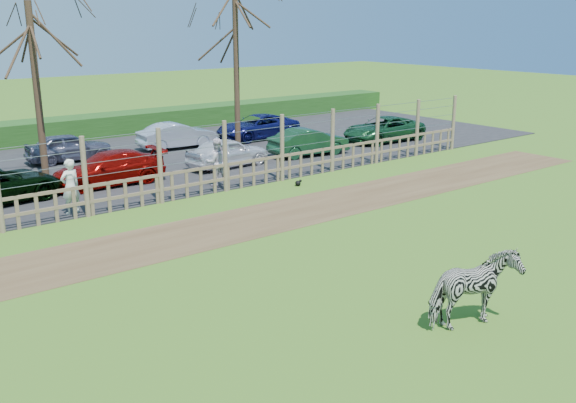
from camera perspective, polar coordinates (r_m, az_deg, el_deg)
ground at (r=15.22m, az=2.83°, el=-6.64°), size 120.00×120.00×0.00m
dirt_strip at (r=18.64m, az=-6.22°, el=-2.44°), size 34.00×2.80×0.01m
asphalt at (r=27.39m, az=-17.35°, el=2.86°), size 44.00×13.00×0.04m
hedge at (r=33.84m, az=-21.72°, el=5.72°), size 46.00×2.00×1.10m
fence at (r=21.38m, az=-11.25°, el=1.95°), size 30.16×0.16×2.50m
tree_mid at (r=25.21m, az=-21.77°, el=12.56°), size 4.80×4.80×6.83m
tree_right at (r=29.50m, az=-4.68°, el=14.63°), size 4.80×4.80×7.35m
zebra at (r=13.04m, az=16.20°, el=-7.55°), size 1.97×1.18×1.55m
visitor_a at (r=20.76m, az=-18.78°, el=1.27°), size 0.71×0.55×1.72m
visitor_b at (r=23.23m, az=-6.38°, el=3.50°), size 0.98×0.85×1.72m
crow at (r=23.34m, az=0.91°, el=1.65°), size 0.27×0.20×0.22m
car_3 at (r=24.15m, az=-15.69°, el=2.84°), size 4.18×1.80×1.20m
car_4 at (r=26.30m, az=-5.42°, el=4.38°), size 3.62×1.69×1.20m
car_5 at (r=28.50m, az=1.87°, el=5.33°), size 3.77×1.69×1.20m
car_6 at (r=32.22m, az=8.50°, el=6.38°), size 4.39×2.14×1.20m
car_10 at (r=28.79m, az=-18.90°, el=4.59°), size 3.59×1.60×1.20m
car_11 at (r=30.53m, az=-9.84°, el=5.80°), size 3.71×1.47×1.20m
car_12 at (r=32.67m, az=-2.74°, el=6.66°), size 4.32×2.00×1.20m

